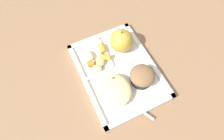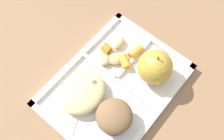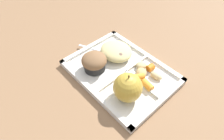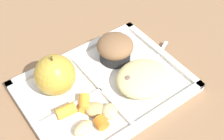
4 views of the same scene
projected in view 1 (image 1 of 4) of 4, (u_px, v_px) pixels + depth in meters
The scene contains 14 objects.
ground at pixel (118, 72), 0.63m from camera, with size 6.00×6.00×0.00m, color #846042.
lunch_tray at pixel (118, 71), 0.62m from camera, with size 0.32×0.24×0.02m.
green_apple at pixel (121, 41), 0.63m from camera, with size 0.08×0.08×0.09m.
bran_muffin at pixel (142, 77), 0.58m from camera, with size 0.08×0.08×0.06m.
carrot_slice_diagonal at pixel (105, 57), 0.63m from camera, with size 0.02×0.02×0.03m, color orange.
carrot_slice_center at pixel (90, 64), 0.62m from camera, with size 0.02×0.02×0.02m, color orange.
carrot_slice_tilted at pixel (102, 49), 0.65m from camera, with size 0.02×0.02×0.04m, color orange.
potato_chunk_wedge at pixel (100, 62), 0.62m from camera, with size 0.04×0.03×0.02m, color tan.
potato_chunk_large at pixel (97, 69), 0.61m from camera, with size 0.03×0.04×0.02m, color tan.
potato_chunk_small at pixel (90, 55), 0.64m from camera, with size 0.04×0.02×0.02m, color tan.
egg_noodle_pile at pixel (115, 90), 0.57m from camera, with size 0.11×0.10×0.04m, color #D6C684.
meatball_back at pixel (113, 90), 0.57m from camera, with size 0.03×0.03×0.03m, color #755B4C.
meatball_center at pixel (114, 81), 0.58m from camera, with size 0.03×0.03×0.03m, color #755B4C.
plastic_fork at pixel (128, 101), 0.57m from camera, with size 0.14×0.08×0.00m.
Camera 1 is at (0.25, -0.14, 0.56)m, focal length 30.06 mm.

